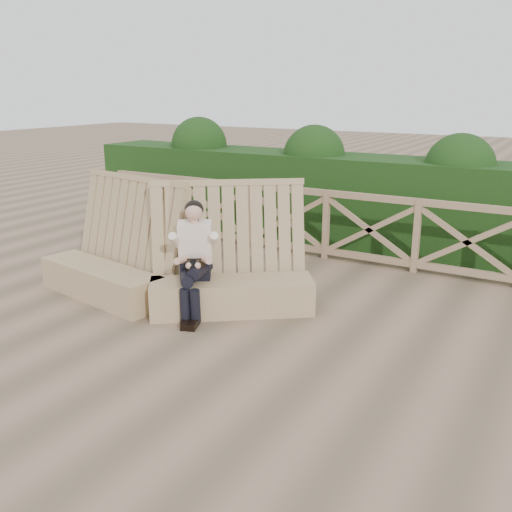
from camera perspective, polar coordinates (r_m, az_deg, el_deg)
The scene contains 5 objects.
ground at distance 5.99m, azimuth -0.45°, elevation -9.49°, with size 60.00×60.00×0.00m, color brown.
bench at distance 7.24m, azimuth -8.93°, elevation -1.70°, with size 3.67×1.79×1.55m.
woman at distance 6.75m, azimuth -6.20°, elevation 0.06°, with size 0.65×0.87×1.36m.
guardrail at distance 8.83m, azimuth 11.25°, elevation 2.60°, with size 10.10×0.09×1.10m.
hedge at distance 9.90m, azimuth 13.63°, elevation 5.11°, with size 12.00×1.20×1.50m, color black.
Camera 1 is at (2.76, -4.63, 2.62)m, focal length 40.00 mm.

